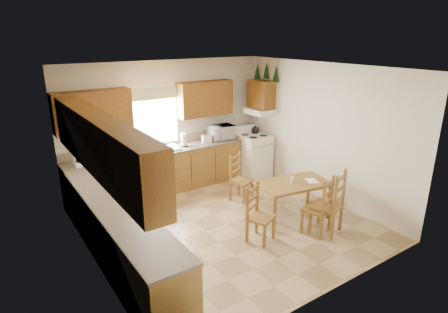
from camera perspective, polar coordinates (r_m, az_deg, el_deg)
floor at (r=6.73m, az=0.38°, el=-10.24°), size 4.50×4.50×0.00m
ceiling at (r=5.93m, az=0.44°, el=13.32°), size 4.50×4.50×0.00m
wall_left at (r=5.33m, az=-20.00°, el=-3.36°), size 4.50×4.50×0.00m
wall_right at (r=7.65m, az=14.46°, el=3.62°), size 4.50×4.50×0.00m
wall_back at (r=8.08m, az=-8.70°, el=4.76°), size 4.50×4.50×0.00m
wall_front at (r=4.64m, az=16.44°, el=-6.20°), size 4.50×4.50×0.00m
lower_cab_back at (r=7.94m, az=-9.88°, el=-2.43°), size 3.75×0.60×0.88m
lower_cab_left at (r=5.65m, az=-15.59°, el=-11.87°), size 0.60×3.60×0.88m
counter_back at (r=7.79m, az=-10.06°, el=0.74°), size 3.75×0.63×0.04m
counter_left at (r=5.44m, az=-16.00°, el=-7.67°), size 0.63×3.60×0.04m
backsplash at (r=8.01m, az=-10.96°, el=2.00°), size 3.75×0.01×0.18m
upper_cab_back_left at (r=7.31m, az=-19.36°, el=6.56°), size 1.41×0.33×0.75m
upper_cab_back_right at (r=8.24m, az=-2.90°, el=8.80°), size 1.25×0.33×0.75m
upper_cab_left at (r=5.07m, az=-18.38°, el=1.78°), size 0.33×3.60×0.75m
upper_cab_stove at (r=8.58m, az=5.69°, el=9.42°), size 0.33×0.62×0.62m
range_hood at (r=8.62m, az=5.36°, el=6.90°), size 0.44×0.62×0.12m
window_frame at (r=7.89m, az=-10.64°, el=5.82°), size 1.13×0.02×1.18m
window_pane at (r=7.89m, az=-10.63°, el=5.82°), size 1.05×0.01×1.10m
window_valance at (r=7.77m, az=-10.77°, el=9.38°), size 1.19×0.01×0.24m
sink_basin at (r=7.81m, az=-9.58°, el=1.11°), size 0.75×0.45×0.04m
pine_decal_a at (r=8.37m, az=7.93°, el=12.42°), size 0.22×0.22×0.36m
pine_decal_b at (r=8.60m, az=6.49°, el=12.90°), size 0.22×0.22×0.36m
pine_decal_c at (r=8.85m, az=5.11°, el=12.84°), size 0.22×0.22×0.36m
stove at (r=8.77m, az=4.53°, el=0.09°), size 0.67×0.69×0.96m
coffeemaker at (r=7.25m, az=-21.18°, el=-0.02°), size 0.21×0.25×0.34m
paper_towel at (r=7.97m, az=-6.17°, el=2.52°), size 0.14×0.14×0.28m
toaster at (r=8.24m, az=-2.67°, el=2.72°), size 0.22×0.16×0.16m
microwave at (r=8.47m, az=-0.40°, el=3.69°), size 0.54×0.40×0.31m
dining_table at (r=6.93m, az=10.42°, el=-6.52°), size 1.37×0.92×0.68m
chair_near_left at (r=6.44m, az=14.00°, el=-7.19°), size 0.53×0.52×1.00m
chair_near_right at (r=6.46m, az=15.44°, el=-6.72°), size 0.59×0.58×1.11m
chair_far_left at (r=6.07m, az=5.65°, el=-8.76°), size 0.51×0.50×0.93m
chair_far_right at (r=7.47m, az=2.70°, el=-3.26°), size 0.51×0.50×0.94m
table_paper at (r=6.94m, az=13.22°, el=-3.60°), size 0.28×0.31×0.00m
table_card at (r=6.77m, az=10.35°, el=-3.48°), size 0.09×0.04×0.11m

